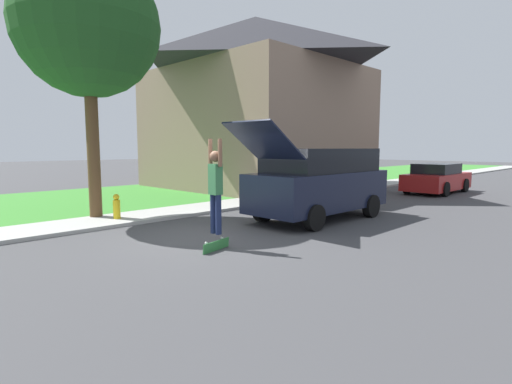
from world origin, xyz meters
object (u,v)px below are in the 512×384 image
at_px(lawn_tree_near, 88,26).
at_px(fire_hydrant, 117,207).
at_px(skateboarder, 216,185).
at_px(skateboard, 216,246).
at_px(suv_parked, 320,181).
at_px(car_down_street, 437,179).

xyz_separation_m(lawn_tree_near, fire_hydrant, (0.80, 0.26, -5.14)).
relative_size(skateboarder, fire_hydrant, 2.79).
distance_m(skateboard, fire_hydrant, 4.55).
relative_size(suv_parked, fire_hydrant, 7.55).
bearing_deg(suv_parked, lawn_tree_near, -134.47).
height_order(lawn_tree_near, suv_parked, lawn_tree_near).
xyz_separation_m(lawn_tree_near, car_down_street, (4.47, 14.45, -4.92)).
bearing_deg(fire_hydrant, skateboarder, 1.08).
relative_size(suv_parked, skateboard, 6.69).
bearing_deg(skateboard, lawn_tree_near, -177.44).
xyz_separation_m(lawn_tree_near, skateboarder, (5.21, 0.35, -4.22)).
xyz_separation_m(suv_parked, skateboard, (0.65, -4.54, -1.04)).
relative_size(lawn_tree_near, skateboarder, 3.76).
bearing_deg(car_down_street, skateboard, -86.51).
bearing_deg(skateboard, skateboarder, 139.41).
xyz_separation_m(car_down_street, fire_hydrant, (-3.67, -14.19, -0.22)).
height_order(suv_parked, skateboard, suv_parked).
xyz_separation_m(skateboard, fire_hydrant, (-4.54, 0.03, 0.34)).
bearing_deg(suv_parked, skateboarder, -83.21).
height_order(lawn_tree_near, fire_hydrant, lawn_tree_near).
bearing_deg(car_down_street, skateboarder, -86.99).
relative_size(lawn_tree_near, suv_parked, 1.39).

